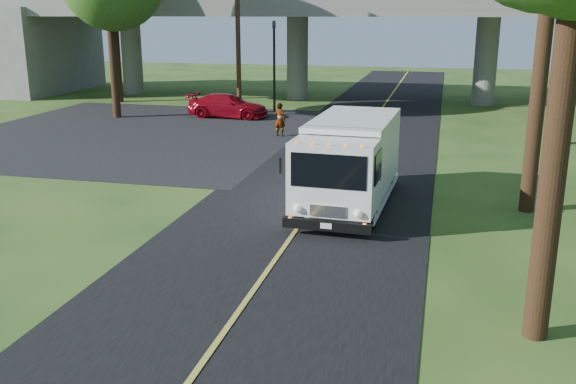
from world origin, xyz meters
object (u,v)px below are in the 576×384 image
(red_sedan, at_px, (228,106))
(pedestrian, at_px, (280,120))
(utility_pole, at_px, (238,32))
(step_van, at_px, (350,160))
(traffic_signal, at_px, (274,57))

(red_sedan, height_order, pedestrian, pedestrian)
(utility_pole, height_order, step_van, utility_pole)
(utility_pole, bearing_deg, red_sedan, -134.81)
(red_sedan, bearing_deg, pedestrian, -136.97)
(step_van, height_order, red_sedan, step_van)
(step_van, height_order, pedestrian, step_van)
(step_van, bearing_deg, red_sedan, 122.98)
(red_sedan, bearing_deg, step_van, -147.58)
(step_van, xyz_separation_m, pedestrian, (-4.83, 10.46, -0.63))
(traffic_signal, height_order, pedestrian, traffic_signal)
(traffic_signal, height_order, utility_pole, utility_pole)
(pedestrian, bearing_deg, red_sedan, -35.46)
(red_sedan, bearing_deg, traffic_signal, -36.83)
(utility_pole, relative_size, step_van, 1.42)
(step_van, bearing_deg, utility_pole, 120.77)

